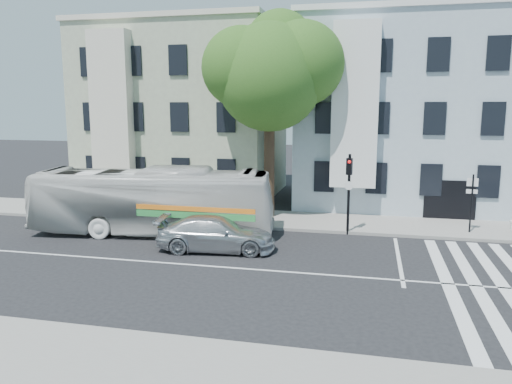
% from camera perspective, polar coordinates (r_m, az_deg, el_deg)
% --- Properties ---
extents(ground, '(120.00, 120.00, 0.00)m').
position_cam_1_polar(ground, '(19.17, -3.59, -8.59)').
color(ground, black).
rests_on(ground, ground).
extents(sidewalk_far, '(80.00, 4.00, 0.15)m').
position_cam_1_polar(sidewalk_far, '(26.63, 1.29, -3.13)').
color(sidewalk_far, gray).
rests_on(sidewalk_far, ground).
extents(sidewalk_near, '(80.00, 4.00, 0.15)m').
position_cam_1_polar(sidewalk_near, '(12.32, -14.83, -19.56)').
color(sidewalk_near, gray).
rests_on(sidewalk_near, ground).
extents(building_left, '(12.00, 10.00, 11.00)m').
position_cam_1_polar(building_left, '(34.65, -7.83, 8.84)').
color(building_left, '#9AA086').
rests_on(building_left, ground).
extents(building_right, '(12.00, 10.00, 11.00)m').
position_cam_1_polar(building_right, '(32.48, 16.23, 8.48)').
color(building_right, '#9DAEBB').
rests_on(building_right, ground).
extents(street_tree, '(7.30, 5.90, 11.10)m').
position_cam_1_polar(street_tree, '(26.72, 1.81, 13.65)').
color(street_tree, '#2D2116').
rests_on(street_tree, ground).
extents(bus, '(4.23, 11.69, 3.18)m').
position_cam_1_polar(bus, '(24.18, -11.69, -1.00)').
color(bus, silver).
rests_on(bus, ground).
extents(sedan, '(2.60, 5.19, 1.45)m').
position_cam_1_polar(sedan, '(21.17, -4.59, -4.78)').
color(sedan, silver).
rests_on(sedan, ground).
extents(hedge, '(8.44, 2.92, 0.70)m').
position_cam_1_polar(hedge, '(26.12, -8.55, -2.55)').
color(hedge, '#296621').
rests_on(hedge, sidewalk_far).
extents(traffic_signal, '(0.39, 0.52, 3.84)m').
position_cam_1_polar(traffic_signal, '(23.66, 10.57, 0.98)').
color(traffic_signal, black).
rests_on(traffic_signal, ground).
extents(far_sign_pole, '(0.50, 0.18, 2.76)m').
position_cam_1_polar(far_sign_pole, '(25.45, 23.43, -0.42)').
color(far_sign_pole, black).
rests_on(far_sign_pole, sidewalk_far).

